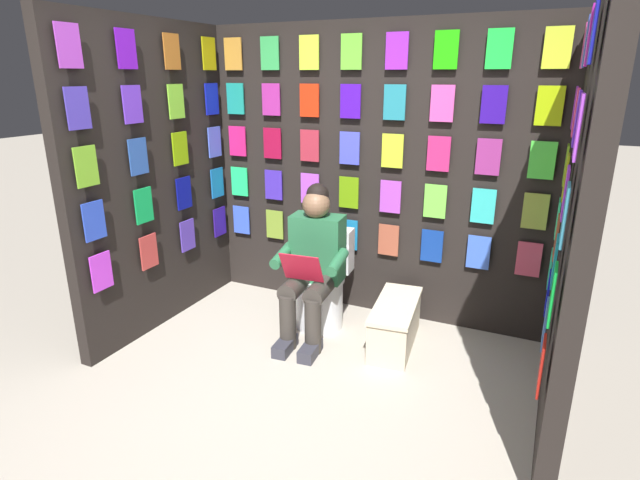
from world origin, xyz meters
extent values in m
plane|color=#B2A899|center=(0.00, 0.00, 0.00)|extent=(30.00, 30.00, 0.00)
cube|color=black|center=(0.00, -1.77, 1.18)|extent=(2.98, 0.10, 2.36)
cube|color=blue|center=(1.25, -1.68, 0.67)|extent=(0.17, 0.01, 0.26)
cube|color=olive|center=(0.90, -1.68, 0.67)|extent=(0.17, 0.01, 0.26)
cube|color=green|center=(0.54, -1.68, 0.67)|extent=(0.17, 0.01, 0.26)
cube|color=#1874AF|center=(0.18, -1.68, 0.67)|extent=(0.17, 0.01, 0.26)
cube|color=#A64F38|center=(-0.18, -1.68, 0.67)|extent=(0.17, 0.01, 0.26)
cube|color=navy|center=(-0.54, -1.68, 0.67)|extent=(0.17, 0.01, 0.26)
cube|color=blue|center=(-0.90, -1.68, 0.67)|extent=(0.17, 0.01, 0.26)
cube|color=#C23B56|center=(-1.25, -1.68, 0.67)|extent=(0.17, 0.01, 0.26)
cube|color=#24F075|center=(1.25, -1.68, 1.03)|extent=(0.17, 0.01, 0.26)
cube|color=#4229BA|center=(0.90, -1.68, 1.03)|extent=(0.17, 0.01, 0.26)
cube|color=#B54CDE|center=(0.54, -1.68, 1.03)|extent=(0.17, 0.01, 0.26)
cube|color=#639A0F|center=(0.18, -1.68, 1.03)|extent=(0.17, 0.01, 0.26)
cube|color=#B345CB|center=(-0.18, -1.68, 1.03)|extent=(0.17, 0.01, 0.26)
cube|color=#72E445|center=(-0.54, -1.68, 1.03)|extent=(0.17, 0.01, 0.26)
cube|color=#30C8C1|center=(-0.90, -1.68, 1.03)|extent=(0.17, 0.01, 0.26)
cube|color=olive|center=(-1.25, -1.68, 1.03)|extent=(0.17, 0.01, 0.26)
cube|color=#DB1C6C|center=(1.25, -1.68, 1.40)|extent=(0.17, 0.01, 0.26)
cube|color=#A20F34|center=(0.90, -1.68, 1.40)|extent=(0.17, 0.01, 0.26)
cube|color=#AD283B|center=(0.54, -1.68, 1.40)|extent=(0.17, 0.01, 0.26)
cube|color=#444DDF|center=(0.18, -1.68, 1.40)|extent=(0.17, 0.01, 0.26)
cube|color=#CFE92D|center=(-0.18, -1.68, 1.40)|extent=(0.17, 0.01, 0.26)
cube|color=#C22469|center=(-0.54, -1.68, 1.40)|extent=(0.17, 0.01, 0.26)
cube|color=#952C7D|center=(-0.90, -1.68, 1.40)|extent=(0.17, 0.01, 0.26)
cube|color=#44D03C|center=(-1.25, -1.68, 1.40)|extent=(0.17, 0.01, 0.26)
cube|color=teal|center=(1.25, -1.68, 1.76)|extent=(0.17, 0.01, 0.26)
cube|color=#A82990|center=(0.90, -1.68, 1.76)|extent=(0.17, 0.01, 0.26)
cube|color=red|center=(0.54, -1.68, 1.76)|extent=(0.17, 0.01, 0.26)
cube|color=#4310B7|center=(0.18, -1.68, 1.76)|extent=(0.17, 0.01, 0.26)
cube|color=teal|center=(-0.18, -1.68, 1.76)|extent=(0.17, 0.01, 0.26)
cube|color=#DF49A6|center=(-0.54, -1.68, 1.76)|extent=(0.17, 0.01, 0.26)
cube|color=#2D0F97|center=(-0.90, -1.68, 1.76)|extent=(0.17, 0.01, 0.26)
cube|color=#9DC40C|center=(-1.25, -1.68, 1.76)|extent=(0.17, 0.01, 0.26)
cube|color=#C48530|center=(1.25, -1.68, 2.13)|extent=(0.17, 0.01, 0.26)
cube|color=green|center=(0.90, -1.68, 2.13)|extent=(0.17, 0.01, 0.26)
cube|color=#C2EA36|center=(0.54, -1.68, 2.13)|extent=(0.17, 0.01, 0.26)
cube|color=#66CF34|center=(0.18, -1.68, 2.13)|extent=(0.17, 0.01, 0.26)
cube|color=purple|center=(-0.18, -1.68, 2.13)|extent=(0.17, 0.01, 0.26)
cube|color=#1FCF0B|center=(-0.54, -1.68, 2.13)|extent=(0.17, 0.01, 0.26)
cube|color=#1DEE40|center=(-0.90, -1.68, 2.13)|extent=(0.17, 0.01, 0.26)
cube|color=#C8E62F|center=(-1.25, -1.68, 2.13)|extent=(0.17, 0.01, 0.26)
cube|color=black|center=(-1.49, -0.86, 1.18)|extent=(0.10, 1.72, 2.36)
cube|color=#28D998|center=(-1.40, -1.55, 0.67)|extent=(0.01, 0.17, 0.26)
cube|color=#0B11B2|center=(-1.40, -1.09, 0.67)|extent=(0.01, 0.17, 0.26)
cube|color=#4272C3|center=(-1.40, -0.63, 0.67)|extent=(0.01, 0.17, 0.26)
cube|color=#B31911|center=(-1.40, -0.17, 0.67)|extent=(0.01, 0.17, 0.26)
cube|color=#2FEC8E|center=(-1.40, -1.55, 1.03)|extent=(0.01, 0.17, 0.26)
cube|color=#A4492A|center=(-1.40, -1.09, 1.03)|extent=(0.01, 0.17, 0.26)
cube|color=teal|center=(-1.40, -0.63, 1.03)|extent=(0.01, 0.17, 0.26)
cube|color=green|center=(-1.40, -0.17, 1.03)|extent=(0.01, 0.17, 0.26)
cube|color=#78B41E|center=(-1.40, -1.55, 1.40)|extent=(0.01, 0.17, 0.26)
cube|color=#96A513|center=(-1.40, -1.09, 1.40)|extent=(0.01, 0.17, 0.26)
cube|color=purple|center=(-1.40, -0.63, 1.40)|extent=(0.01, 0.17, 0.26)
cube|color=teal|center=(-1.40, -0.17, 1.40)|extent=(0.01, 0.17, 0.26)
cube|color=purple|center=(-1.40, -1.55, 1.76)|extent=(0.01, 0.17, 0.26)
cube|color=#E73274|center=(-1.40, -1.09, 1.76)|extent=(0.01, 0.17, 0.26)
cube|color=#5D25E5|center=(-1.40, -0.63, 1.76)|extent=(0.01, 0.17, 0.26)
cube|color=#A93FE6|center=(-1.40, -0.17, 1.76)|extent=(0.01, 0.17, 0.26)
cube|color=#CB3394|center=(-1.40, -1.55, 2.13)|extent=(0.01, 0.17, 0.26)
cube|color=#394CAC|center=(-1.40, -1.09, 2.13)|extent=(0.01, 0.17, 0.26)
cube|color=#A91B9F|center=(-1.40, -0.63, 2.13)|extent=(0.01, 0.17, 0.26)
cube|color=#131697|center=(-1.40, -0.17, 2.13)|extent=(0.01, 0.17, 0.26)
cube|color=black|center=(1.49, -0.86, 1.18)|extent=(0.10, 1.72, 2.36)
cube|color=#D03AF0|center=(1.40, -0.17, 0.67)|extent=(0.01, 0.17, 0.26)
cube|color=#C43D3B|center=(1.40, -0.63, 0.67)|extent=(0.01, 0.17, 0.26)
cube|color=#573BBE|center=(1.40, -1.09, 0.67)|extent=(0.01, 0.17, 0.26)
cube|color=#2F158F|center=(1.40, -1.55, 0.67)|extent=(0.01, 0.17, 0.26)
cube|color=blue|center=(1.40, -0.17, 1.03)|extent=(0.01, 0.17, 0.26)
cube|color=#13AB50|center=(1.40, -0.63, 1.03)|extent=(0.01, 0.17, 0.26)
cube|color=#0C1290|center=(1.40, -1.09, 1.03)|extent=(0.01, 0.17, 0.26)
cube|color=blue|center=(1.40, -1.55, 1.03)|extent=(0.01, 0.17, 0.26)
cube|color=#75BB2B|center=(1.40, -0.17, 1.40)|extent=(0.01, 0.17, 0.26)
cube|color=#2A54AA|center=(1.40, -0.63, 1.40)|extent=(0.01, 0.17, 0.26)
cube|color=#80B60D|center=(1.40, -1.09, 1.40)|extent=(0.01, 0.17, 0.26)
cube|color=#4B68EC|center=(1.40, -1.55, 1.40)|extent=(0.01, 0.17, 0.26)
cube|color=#4737B8|center=(1.40, -0.17, 1.76)|extent=(0.01, 0.17, 0.26)
cube|color=#6434D6|center=(1.40, -0.63, 1.76)|extent=(0.01, 0.17, 0.26)
cube|color=#7DD733|center=(1.40, -1.09, 1.76)|extent=(0.01, 0.17, 0.26)
cube|color=#121BBE|center=(1.40, -1.55, 1.76)|extent=(0.01, 0.17, 0.26)
cube|color=purple|center=(1.40, -0.17, 2.13)|extent=(0.01, 0.17, 0.26)
cube|color=#6B14C5|center=(1.40, -0.63, 2.13)|extent=(0.01, 0.17, 0.26)
cube|color=#B06322|center=(1.40, -1.09, 2.13)|extent=(0.01, 0.17, 0.26)
cube|color=#ACA60C|center=(1.40, -1.55, 2.13)|extent=(0.01, 0.17, 0.26)
cylinder|color=white|center=(0.25, -1.25, 0.20)|extent=(0.38, 0.38, 0.40)
cylinder|color=white|center=(0.25, -1.25, 0.41)|extent=(0.41, 0.41, 0.02)
cube|color=white|center=(0.27, -1.51, 0.58)|extent=(0.40, 0.22, 0.36)
cylinder|color=white|center=(0.26, -1.42, 0.58)|extent=(0.39, 0.10, 0.39)
cube|color=#286B42|center=(0.25, -1.22, 0.68)|extent=(0.42, 0.26, 0.52)
sphere|color=brown|center=(0.24, -1.19, 1.04)|extent=(0.21, 0.21, 0.21)
sphere|color=black|center=(0.25, -1.22, 1.11)|extent=(0.17, 0.17, 0.17)
cylinder|color=#38332D|center=(0.13, -1.03, 0.44)|extent=(0.19, 0.41, 0.15)
cylinder|color=#38332D|center=(0.33, -1.01, 0.44)|extent=(0.19, 0.41, 0.15)
cylinder|color=#38332D|center=(0.11, -0.85, 0.21)|extent=(0.12, 0.12, 0.42)
cylinder|color=#38332D|center=(0.31, -0.83, 0.21)|extent=(0.12, 0.12, 0.42)
cube|color=#33333D|center=(0.11, -0.79, 0.04)|extent=(0.13, 0.27, 0.09)
cube|color=#33333D|center=(0.30, -0.77, 0.04)|extent=(0.13, 0.27, 0.09)
cylinder|color=#286B42|center=(0.01, -1.06, 0.66)|extent=(0.11, 0.32, 0.13)
cylinder|color=#286B42|center=(0.45, -1.02, 0.66)|extent=(0.11, 0.32, 0.13)
cube|color=red|center=(0.21, -0.88, 0.64)|extent=(0.31, 0.16, 0.23)
cube|color=beige|center=(-0.40, -1.21, 0.16)|extent=(0.36, 0.74, 0.31)
cube|color=beige|center=(-0.40, -1.21, 0.33)|extent=(0.38, 0.77, 0.03)
camera|label=1|loc=(-1.34, 2.13, 1.96)|focal=28.37mm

